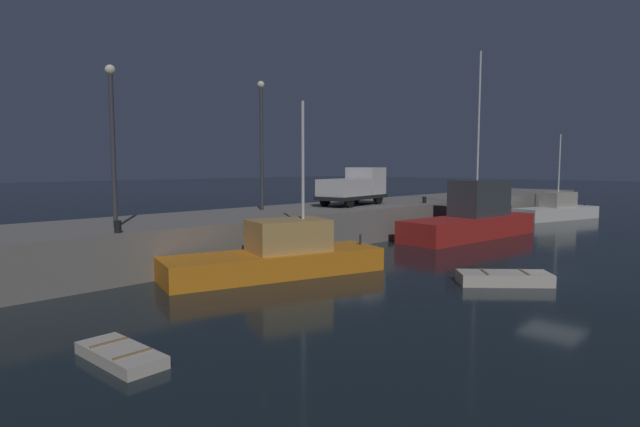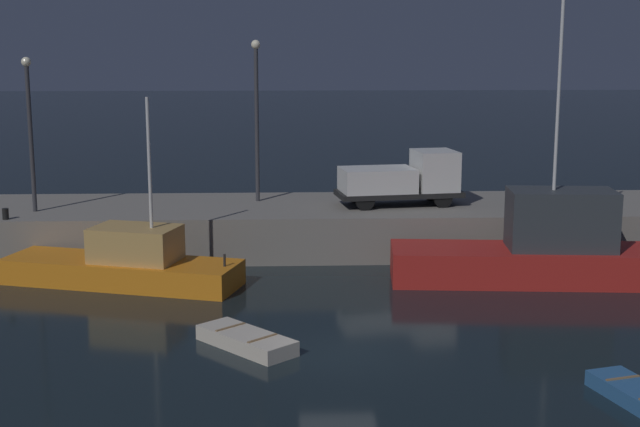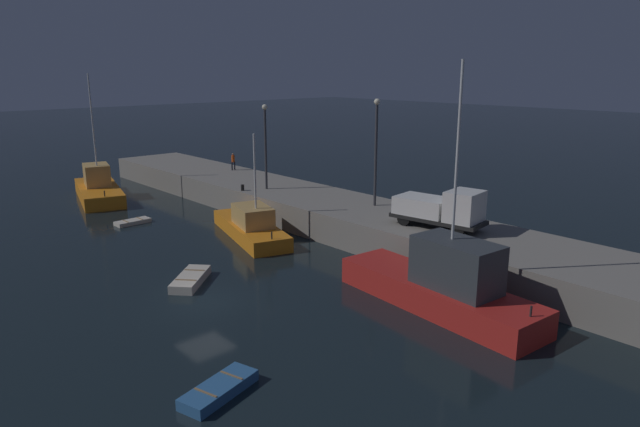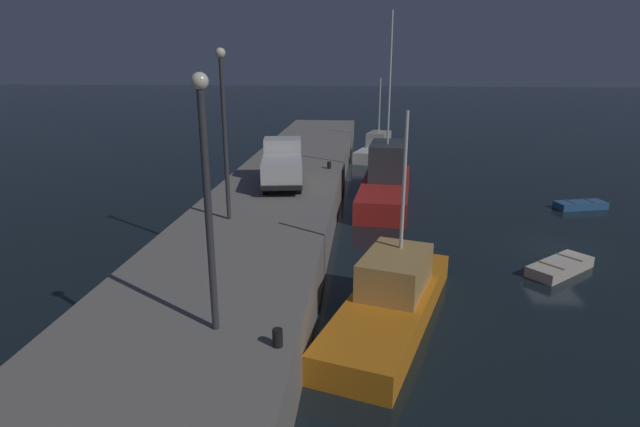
{
  "view_description": "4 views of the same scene",
  "coord_description": "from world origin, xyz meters",
  "px_view_note": "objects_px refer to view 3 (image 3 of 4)",
  "views": [
    {
      "loc": [
        -22.96,
        -8.1,
        4.81
      ],
      "look_at": [
        -0.76,
        13.59,
        1.94
      ],
      "focal_mm": 28.85,
      "sensor_mm": 36.0,
      "label": 1
    },
    {
      "loc": [
        -1.7,
        -26.8,
        9.76
      ],
      "look_at": [
        -0.09,
        12.43,
        2.22
      ],
      "focal_mm": 50.0,
      "sensor_mm": 36.0,
      "label": 2
    },
    {
      "loc": [
        24.75,
        -14.05,
        11.94
      ],
      "look_at": [
        -4.62,
        12.41,
        1.86
      ],
      "focal_mm": 31.93,
      "sensor_mm": 36.0,
      "label": 3
    },
    {
      "loc": [
        -25.86,
        9.89,
        9.47
      ],
      "look_at": [
        -1.91,
        12.14,
        2.18
      ],
      "focal_mm": 28.88,
      "sensor_mm": 36.0,
      "label": 4
    }
  ],
  "objects_px": {
    "bollard_central": "(490,250)",
    "lamp_post_east": "(376,144)",
    "utility_truck": "(442,209)",
    "dinghy_orange_near": "(191,279)",
    "fishing_trawler_red": "(443,285)",
    "lamp_post_west": "(265,139)",
    "fishing_boat_orange": "(99,189)",
    "bollard_west": "(243,188)",
    "fishing_boat_white": "(251,226)",
    "dinghy_red_small": "(219,389)",
    "dockworker": "(233,160)",
    "rowboat_white_mid": "(133,222)"
  },
  "relations": [
    {
      "from": "fishing_boat_orange",
      "to": "fishing_boat_white",
      "type": "bearing_deg",
      "value": 9.6
    },
    {
      "from": "dinghy_orange_near",
      "to": "dinghy_red_small",
      "type": "distance_m",
      "value": 12.07
    },
    {
      "from": "bollard_west",
      "to": "dinghy_red_small",
      "type": "bearing_deg",
      "value": -36.47
    },
    {
      "from": "lamp_post_east",
      "to": "dockworker",
      "type": "distance_m",
      "value": 20.13
    },
    {
      "from": "dinghy_red_small",
      "to": "lamp_post_west",
      "type": "height_order",
      "value": "lamp_post_west"
    },
    {
      "from": "utility_truck",
      "to": "bollard_west",
      "type": "height_order",
      "value": "utility_truck"
    },
    {
      "from": "lamp_post_east",
      "to": "utility_truck",
      "type": "distance_m",
      "value": 7.87
    },
    {
      "from": "dockworker",
      "to": "bollard_central",
      "type": "xyz_separation_m",
      "value": [
        31.82,
        -4.57,
        -0.73
      ]
    },
    {
      "from": "fishing_boat_orange",
      "to": "dinghy_red_small",
      "type": "height_order",
      "value": "fishing_boat_orange"
    },
    {
      "from": "dinghy_orange_near",
      "to": "lamp_post_west",
      "type": "bearing_deg",
      "value": 127.9
    },
    {
      "from": "dinghy_orange_near",
      "to": "utility_truck",
      "type": "bearing_deg",
      "value": 63.55
    },
    {
      "from": "fishing_trawler_red",
      "to": "lamp_post_west",
      "type": "bearing_deg",
      "value": 166.17
    },
    {
      "from": "bollard_west",
      "to": "fishing_boat_white",
      "type": "bearing_deg",
      "value": -29.62
    },
    {
      "from": "fishing_boat_orange",
      "to": "dinghy_orange_near",
      "type": "bearing_deg",
      "value": -10.33
    },
    {
      "from": "utility_truck",
      "to": "fishing_trawler_red",
      "type": "bearing_deg",
      "value": -52.5
    },
    {
      "from": "fishing_trawler_red",
      "to": "fishing_boat_white",
      "type": "bearing_deg",
      "value": 179.12
    },
    {
      "from": "dinghy_orange_near",
      "to": "utility_truck",
      "type": "relative_size",
      "value": 0.58
    },
    {
      "from": "fishing_boat_orange",
      "to": "dinghy_red_small",
      "type": "relative_size",
      "value": 3.33
    },
    {
      "from": "rowboat_white_mid",
      "to": "bollard_west",
      "type": "bearing_deg",
      "value": 65.73
    },
    {
      "from": "fishing_boat_orange",
      "to": "utility_truck",
      "type": "xyz_separation_m",
      "value": [
        32.14,
        9.45,
        2.36
      ]
    },
    {
      "from": "dinghy_red_small",
      "to": "utility_truck",
      "type": "bearing_deg",
      "value": 101.83
    },
    {
      "from": "dockworker",
      "to": "bollard_central",
      "type": "height_order",
      "value": "dockworker"
    },
    {
      "from": "dinghy_orange_near",
      "to": "dinghy_red_small",
      "type": "relative_size",
      "value": 1.04
    },
    {
      "from": "bollard_central",
      "to": "bollard_west",
      "type": "bearing_deg",
      "value": -179.01
    },
    {
      "from": "fishing_trawler_red",
      "to": "rowboat_white_mid",
      "type": "relative_size",
      "value": 4.47
    },
    {
      "from": "dinghy_orange_near",
      "to": "lamp_post_east",
      "type": "xyz_separation_m",
      "value": [
        -0.02,
        15.46,
        6.43
      ]
    },
    {
      "from": "fishing_boat_orange",
      "to": "dockworker",
      "type": "distance_m",
      "value": 12.93
    },
    {
      "from": "lamp_post_west",
      "to": "bollard_central",
      "type": "distance_m",
      "value": 22.61
    },
    {
      "from": "dinghy_orange_near",
      "to": "utility_truck",
      "type": "height_order",
      "value": "utility_truck"
    },
    {
      "from": "dinghy_orange_near",
      "to": "lamp_post_west",
      "type": "xyz_separation_m",
      "value": [
        -10.22,
        13.12,
        6.03
      ]
    },
    {
      "from": "lamp_post_east",
      "to": "utility_truck",
      "type": "bearing_deg",
      "value": -11.5
    },
    {
      "from": "lamp_post_west",
      "to": "dockworker",
      "type": "bearing_deg",
      "value": 162.33
    },
    {
      "from": "fishing_boat_orange",
      "to": "dinghy_orange_near",
      "type": "relative_size",
      "value": 3.21
    },
    {
      "from": "lamp_post_east",
      "to": "utility_truck",
      "type": "xyz_separation_m",
      "value": [
        7.01,
        -1.43,
        -3.29
      ]
    },
    {
      "from": "dinghy_red_small",
      "to": "utility_truck",
      "type": "distance_m",
      "value": 19.72
    },
    {
      "from": "rowboat_white_mid",
      "to": "utility_truck",
      "type": "xyz_separation_m",
      "value": [
        21.61,
        10.91,
        3.23
      ]
    },
    {
      "from": "dinghy_red_small",
      "to": "dockworker",
      "type": "distance_m",
      "value": 37.49
    },
    {
      "from": "fishing_boat_white",
      "to": "dockworker",
      "type": "bearing_deg",
      "value": 150.54
    },
    {
      "from": "fishing_trawler_red",
      "to": "dinghy_orange_near",
      "type": "xyz_separation_m",
      "value": [
        -11.86,
        -7.69,
        -1.09
      ]
    },
    {
      "from": "dinghy_orange_near",
      "to": "lamp_post_east",
      "type": "distance_m",
      "value": 16.75
    },
    {
      "from": "fishing_trawler_red",
      "to": "lamp_post_west",
      "type": "xyz_separation_m",
      "value": [
        -22.07,
        5.43,
        4.94
      ]
    },
    {
      "from": "dinghy_orange_near",
      "to": "dockworker",
      "type": "relative_size",
      "value": 2.12
    },
    {
      "from": "dockworker",
      "to": "lamp_post_west",
      "type": "bearing_deg",
      "value": -17.67
    },
    {
      "from": "dinghy_red_small",
      "to": "fishing_trawler_red",
      "type": "bearing_deg",
      "value": 86.03
    },
    {
      "from": "lamp_post_east",
      "to": "bollard_west",
      "type": "relative_size",
      "value": 15.62
    },
    {
      "from": "bollard_central",
      "to": "lamp_post_east",
      "type": "bearing_deg",
      "value": 162.23
    },
    {
      "from": "fishing_boat_white",
      "to": "dinghy_orange_near",
      "type": "xyz_separation_m",
      "value": [
        5.25,
        -7.95,
        -0.61
      ]
    },
    {
      "from": "bollard_central",
      "to": "dinghy_red_small",
      "type": "bearing_deg",
      "value": -93.54
    },
    {
      "from": "fishing_trawler_red",
      "to": "rowboat_white_mid",
      "type": "distance_m",
      "value": 26.9
    },
    {
      "from": "fishing_boat_orange",
      "to": "bollard_west",
      "type": "height_order",
      "value": "fishing_boat_orange"
    }
  ]
}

